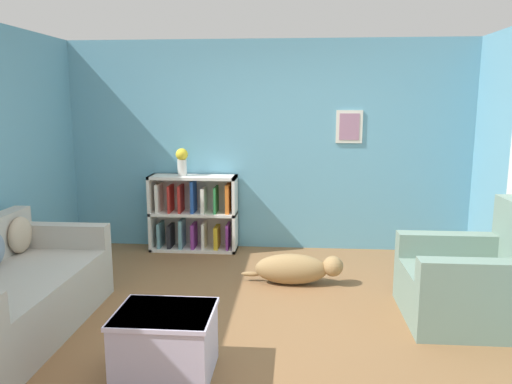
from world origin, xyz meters
name	(u,v)px	position (x,y,z in m)	size (l,w,h in m)	color
ground_plane	(252,320)	(0.00, 0.00, 0.00)	(14.00, 14.00, 0.00)	brown
wall_back	(268,146)	(0.00, 2.25, 1.30)	(5.60, 0.13, 2.60)	#609EB7
couch	(4,296)	(-1.96, -0.41, 0.33)	(0.95, 1.91, 0.86)	#ADA89E
bookshelf	(194,214)	(-0.92, 2.03, 0.45)	(1.08, 0.34, 0.95)	silver
recliner_chair	(477,282)	(1.91, 0.17, 0.34)	(1.06, 0.98, 1.01)	gray
coffee_table	(165,341)	(-0.52, -0.90, 0.24)	(0.66, 0.56, 0.46)	#BCB2D1
dog	(296,269)	(0.37, 0.90, 0.16)	(1.05, 0.28, 0.32)	#9E7A4C
vase	(182,160)	(-1.04, 2.01, 1.14)	(0.15, 0.15, 0.34)	silver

